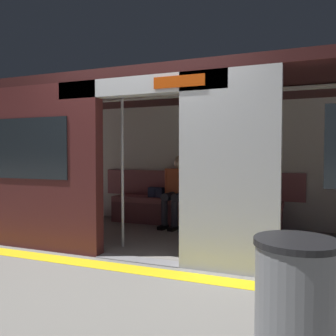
{
  "coord_description": "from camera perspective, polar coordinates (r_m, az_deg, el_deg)",
  "views": [
    {
      "loc": [
        -1.73,
        3.52,
        1.21
      ],
      "look_at": [
        0.09,
        -1.13,
        1.0
      ],
      "focal_mm": 37.43,
      "sensor_mm": 36.0,
      "label": 1
    }
  ],
  "objects": [
    {
      "name": "ground_plane",
      "position": [
        4.11,
        -4.76,
        -14.77
      ],
      "size": [
        60.0,
        60.0,
        0.0
      ],
      "primitive_type": "plane",
      "color": "gray"
    },
    {
      "name": "bench_seat",
      "position": [
        5.85,
        3.94,
        -6.11
      ],
      "size": [
        2.88,
        0.44,
        0.45
      ],
      "color": "#935156",
      "rests_on": "ground_plane"
    },
    {
      "name": "train_car",
      "position": [
        4.97,
        0.05,
        4.92
      ],
      "size": [
        6.4,
        2.51,
        2.18
      ],
      "color": "silver",
      "rests_on": "ground_plane"
    },
    {
      "name": "handbag",
      "position": [
        6.08,
        -1.93,
        -3.97
      ],
      "size": [
        0.26,
        0.15,
        0.17
      ],
      "color": "#262D4C",
      "rests_on": "bench_seat"
    },
    {
      "name": "person_seated",
      "position": [
        5.84,
        1.64,
        -2.9
      ],
      "size": [
        0.55,
        0.7,
        1.18
      ],
      "color": "#CC5933",
      "rests_on": "ground_plane"
    },
    {
      "name": "trash_bin",
      "position": [
        1.87,
        20.05,
        -23.12
      ],
      "size": [
        0.39,
        0.39,
        0.82
      ],
      "color": "slate",
      "rests_on": "ground_plane"
    },
    {
      "name": "book",
      "position": [
        5.83,
        5.82,
        -4.96
      ],
      "size": [
        0.18,
        0.24,
        0.03
      ],
      "primitive_type": "cube",
      "rotation": [
        0.0,
        0.0,
        -0.13
      ],
      "color": "#B22D2D",
      "rests_on": "bench_seat"
    },
    {
      "name": "platform_edge_strip",
      "position": [
        3.85,
        -6.81,
        -15.9
      ],
      "size": [
        8.0,
        0.24,
        0.01
      ],
      "primitive_type": "cube",
      "color": "yellow",
      "rests_on": "ground_plane"
    },
    {
      "name": "grab_pole_door",
      "position": [
        4.53,
        -7.42,
        -0.08
      ],
      "size": [
        0.04,
        0.04,
        2.04
      ],
      "primitive_type": "cylinder",
      "color": "silver",
      "rests_on": "ground_plane"
    }
  ]
}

